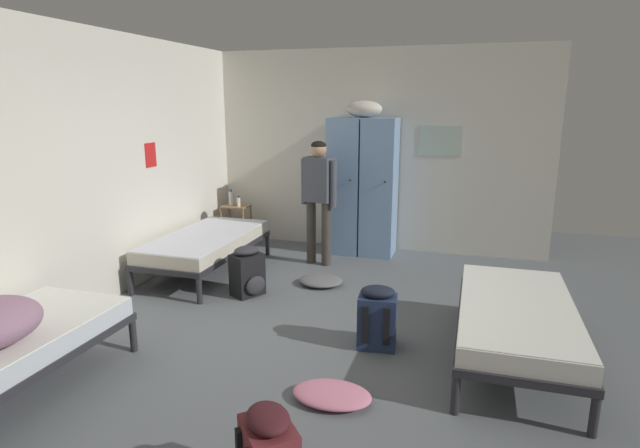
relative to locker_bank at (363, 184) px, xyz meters
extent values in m
plane|color=slate|center=(0.11, -2.65, -0.97)|extent=(9.37, 9.37, 0.00)
cube|color=silver|center=(0.11, 0.31, 0.41)|extent=(4.69, 0.06, 2.77)
cube|color=silver|center=(-2.21, -2.65, 0.41)|extent=(0.06, 5.86, 2.77)
cube|color=#B7CCBC|center=(0.99, 0.28, 0.58)|extent=(0.55, 0.01, 0.40)
cube|color=red|center=(-2.17, -1.62, 0.48)|extent=(0.01, 0.20, 0.28)
cube|color=#7A9ECC|center=(-0.23, 0.00, -0.04)|extent=(0.44, 0.52, 1.85)
cylinder|color=black|center=(-0.11, -0.27, 0.08)|extent=(0.02, 0.03, 0.02)
cube|color=#7A9ECC|center=(0.23, 0.00, -0.04)|extent=(0.44, 0.52, 1.85)
cylinder|color=black|center=(0.35, -0.27, 0.08)|extent=(0.02, 0.03, 0.02)
ellipsoid|color=beige|center=(0.00, 0.00, 0.99)|extent=(0.48, 0.36, 0.22)
cylinder|color=#99704C|center=(-2.05, -0.21, -0.69)|extent=(0.03, 0.03, 0.55)
cylinder|color=#99704C|center=(-1.70, -0.21, -0.69)|extent=(0.03, 0.03, 0.55)
cylinder|color=#99704C|center=(-2.05, 0.06, -0.69)|extent=(0.03, 0.03, 0.55)
cylinder|color=#99704C|center=(-1.70, 0.06, -0.69)|extent=(0.03, 0.03, 0.55)
cube|color=#99704C|center=(-1.88, -0.08, -0.78)|extent=(0.38, 0.30, 0.02)
cube|color=#99704C|center=(-1.88, -0.08, -0.41)|extent=(0.38, 0.30, 0.02)
cylinder|color=#28282D|center=(-2.05, -2.34, -0.83)|extent=(0.06, 0.06, 0.28)
cylinder|color=#28282D|center=(-1.21, -2.34, -0.83)|extent=(0.06, 0.06, 0.28)
cylinder|color=#28282D|center=(-2.05, -0.50, -0.83)|extent=(0.06, 0.06, 0.28)
cylinder|color=#28282D|center=(-1.21, -0.50, -0.83)|extent=(0.06, 0.06, 0.28)
cube|color=#28282D|center=(-1.63, -1.42, -0.66)|extent=(0.90, 1.90, 0.06)
cube|color=beige|center=(-1.63, -1.42, -0.56)|extent=(0.87, 1.84, 0.14)
cube|color=silver|center=(-1.63, -1.42, -0.48)|extent=(0.86, 1.82, 0.01)
cylinder|color=#28282D|center=(-2.05, -3.43, -0.83)|extent=(0.06, 0.06, 0.28)
cylinder|color=#28282D|center=(-1.21, -3.43, -0.83)|extent=(0.06, 0.06, 0.28)
cylinder|color=#28282D|center=(2.27, -1.73, -0.83)|extent=(0.06, 0.06, 0.28)
cylinder|color=#28282D|center=(1.43, -1.73, -0.83)|extent=(0.06, 0.06, 0.28)
cylinder|color=#28282D|center=(2.27, -3.57, -0.83)|extent=(0.06, 0.06, 0.28)
cylinder|color=#28282D|center=(1.43, -3.57, -0.83)|extent=(0.06, 0.06, 0.28)
cube|color=#28282D|center=(1.85, -2.65, -0.66)|extent=(0.90, 1.90, 0.06)
cube|color=silver|center=(1.85, -2.65, -0.56)|extent=(0.87, 1.84, 0.14)
cube|color=white|center=(1.85, -2.65, -0.48)|extent=(0.86, 1.82, 0.01)
cylinder|color=#3D3833|center=(-0.31, -0.69, -0.56)|extent=(0.12, 0.12, 0.82)
cylinder|color=#3D3833|center=(-0.53, -0.65, -0.56)|extent=(0.12, 0.12, 0.82)
cube|color=#474C56|center=(-0.42, -0.67, 0.13)|extent=(0.38, 0.27, 0.56)
cylinder|color=#474C56|center=(-0.21, -0.72, 0.09)|extent=(0.08, 0.08, 0.58)
cylinder|color=#474C56|center=(-0.63, -0.62, 0.09)|extent=(0.08, 0.08, 0.58)
sphere|color=tan|center=(-0.42, -0.67, 0.51)|extent=(0.20, 0.20, 0.20)
ellipsoid|color=black|center=(-0.42, -0.67, 0.56)|extent=(0.19, 0.19, 0.11)
cylinder|color=white|center=(-1.96, -0.06, -0.30)|extent=(0.07, 0.07, 0.20)
cylinder|color=#2666B2|center=(-1.96, -0.06, -0.18)|extent=(0.04, 0.04, 0.03)
cylinder|color=white|center=(-1.81, -0.12, -0.33)|extent=(0.05, 0.05, 0.13)
cylinder|color=black|center=(-1.81, -0.12, -0.26)|extent=(0.03, 0.03, 0.02)
cube|color=black|center=(-0.84, -1.96, -0.74)|extent=(0.37, 0.40, 0.46)
ellipsoid|color=#2D2D33|center=(-0.71, -2.03, -0.82)|extent=(0.19, 0.25, 0.20)
ellipsoid|color=#2D2D33|center=(-0.84, -1.96, -0.47)|extent=(0.33, 0.36, 0.10)
cube|color=black|center=(-1.00, -1.96, -0.72)|extent=(0.05, 0.06, 0.32)
cube|color=black|center=(-0.91, -1.81, -0.72)|extent=(0.05, 0.06, 0.32)
ellipsoid|color=#42191E|center=(0.54, -4.66, -0.47)|extent=(0.35, 0.36, 0.10)
cube|color=navy|center=(0.74, -2.76, -0.74)|extent=(0.34, 0.27, 0.46)
ellipsoid|color=black|center=(0.73, -2.61, -0.82)|extent=(0.25, 0.10, 0.20)
ellipsoid|color=black|center=(0.74, -2.76, -0.47)|extent=(0.31, 0.24, 0.10)
cube|color=black|center=(0.84, -2.88, -0.72)|extent=(0.05, 0.03, 0.32)
cube|color=black|center=(0.67, -2.90, -0.72)|extent=(0.05, 0.03, 0.32)
ellipsoid|color=pink|center=(0.59, -3.66, -0.92)|extent=(0.57, 0.38, 0.09)
ellipsoid|color=slate|center=(-0.17, -1.42, -0.92)|extent=(0.51, 0.43, 0.10)
camera|label=1|loc=(1.45, -6.77, 1.08)|focal=28.78mm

